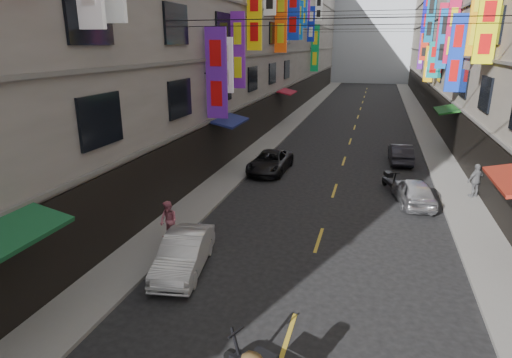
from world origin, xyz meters
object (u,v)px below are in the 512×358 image
Objects in this scene: scooter_far_right at (389,181)px; car_left_mid at (184,253)px; car_right_far at (401,153)px; car_left_far at (270,162)px; car_right_mid at (414,191)px; pedestrian_lfar at (169,221)px; pedestrian_rfar at (476,181)px.

scooter_far_right is 12.42m from car_left_mid.
car_left_far is at bearing 26.20° from car_right_far.
scooter_far_right is 0.47× the size of car_right_mid.
car_right_mid is 2.41× the size of pedestrian_lfar.
car_left_mid is at bearing 38.80° from car_right_mid.
scooter_far_right is 3.98m from pedestrian_rfar.
pedestrian_lfar is at bearing 27.25° from scooter_far_right.
car_left_mid is 2.24m from pedestrian_lfar.
car_left_mid reaches higher than car_right_far.
pedestrian_rfar is at bearing -161.39° from car_right_mid.
car_right_far is 6.78m from pedestrian_rfar.
pedestrian_lfar is (-8.08, -8.74, 0.45)m from scooter_far_right.
scooter_far_right is at bearing -71.20° from car_right_mid.
pedestrian_lfar is 14.59m from pedestrian_rfar.
car_right_mid is 3.28m from pedestrian_rfar.
scooter_far_right is at bearing -40.88° from pedestrian_rfar.
pedestrian_lfar is (-1.40, 1.73, 0.27)m from car_left_mid.
car_right_far is (7.43, 4.12, 0.01)m from car_left_far.
pedestrian_lfar is at bearing 0.14° from pedestrian_rfar.
car_left_mid reaches higher than scooter_far_right.
pedestrian_rfar reaches higher than car_left_mid.
car_left_far is (0.00, 11.89, -0.02)m from car_left_mid.
pedestrian_lfar reaches higher than scooter_far_right.
car_left_mid is 11.49m from car_right_mid.
car_right_mid reaches higher than car_left_far.
car_left_mid is 2.44× the size of pedestrian_lfar.
scooter_far_right is 0.47× the size of car_right_far.
car_right_far is 16.79m from pedestrian_lfar.
pedestrian_lfar reaches higher than car_left_mid.
pedestrian_lfar is (-8.83, -14.28, 0.28)m from car_right_far.
car_left_far is at bearing 107.22° from pedestrian_lfar.
car_left_far is 2.61× the size of pedestrian_rfar.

